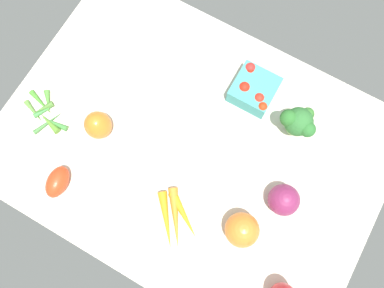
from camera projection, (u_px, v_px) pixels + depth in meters
The scene contains 9 objects.
tablecloth at pixel (192, 147), 108.38cm from camera, with size 104.00×76.00×2.00cm, color beige.
broccoli_head at pixel (298, 122), 101.93cm from camera, with size 10.04×8.53×10.84cm.
red_onion_near_basket at pixel (284, 200), 99.58cm from camera, with size 8.25×8.25×8.25cm, color #7D2551.
bell_pepper_orange at pixel (98, 125), 104.15cm from camera, with size 7.28×7.28×9.11cm, color orange.
roma_tomato at pixel (58, 182), 102.16cm from camera, with size 8.65×5.44×5.44cm, color red.
heirloom_tomato_orange at pixel (242, 230), 97.40cm from camera, with size 8.85×8.85×8.85cm, color orange.
carrot_bunch at pixel (175, 218), 101.21cm from camera, with size 15.32×15.42×2.67cm.
okra_pile at pixel (46, 114), 108.91cm from camera, with size 15.35×12.70×1.97cm.
berry_basket at pixel (254, 89), 108.21cm from camera, with size 11.51×11.51×6.69cm.
Camera 1 is at (13.05, -23.03, 106.10)cm, focal length 36.49 mm.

